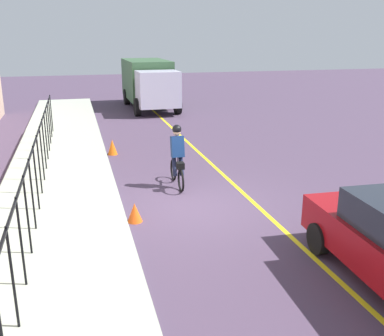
# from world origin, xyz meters

# --- Properties ---
(ground_plane) EXTENTS (80.00, 80.00, 0.00)m
(ground_plane) POSITION_xyz_m (0.00, 0.00, 0.00)
(ground_plane) COLOR #47374D
(lane_line_centre) EXTENTS (36.00, 0.12, 0.01)m
(lane_line_centre) POSITION_xyz_m (0.00, -1.60, 0.00)
(lane_line_centre) COLOR yellow
(lane_line_centre) RESTS_ON ground
(sidewalk) EXTENTS (40.00, 3.20, 0.15)m
(sidewalk) POSITION_xyz_m (0.00, 3.40, 0.07)
(sidewalk) COLOR #A1A996
(sidewalk) RESTS_ON ground
(iron_fence) EXTENTS (17.63, 0.04, 1.60)m
(iron_fence) POSITION_xyz_m (1.00, 3.80, 1.26)
(iron_fence) COLOR black
(iron_fence) RESTS_ON sidewalk
(cyclist_lead) EXTENTS (1.71, 0.36, 1.83)m
(cyclist_lead) POSITION_xyz_m (1.59, 0.05, 0.91)
(cyclist_lead) COLOR black
(cyclist_lead) RESTS_ON ground
(box_truck_background) EXTENTS (6.75, 2.63, 2.78)m
(box_truck_background) POSITION_xyz_m (15.98, -1.56, 1.55)
(box_truck_background) COLOR #315433
(box_truck_background) RESTS_ON ground
(traffic_cone_near) EXTENTS (0.36, 0.36, 0.57)m
(traffic_cone_near) POSITION_xyz_m (5.69, 1.56, 0.28)
(traffic_cone_near) COLOR orange
(traffic_cone_near) RESTS_ON ground
(traffic_cone_far) EXTENTS (0.36, 0.36, 0.46)m
(traffic_cone_far) POSITION_xyz_m (-0.59, 1.59, 0.23)
(traffic_cone_far) COLOR #F45716
(traffic_cone_far) RESTS_ON ground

